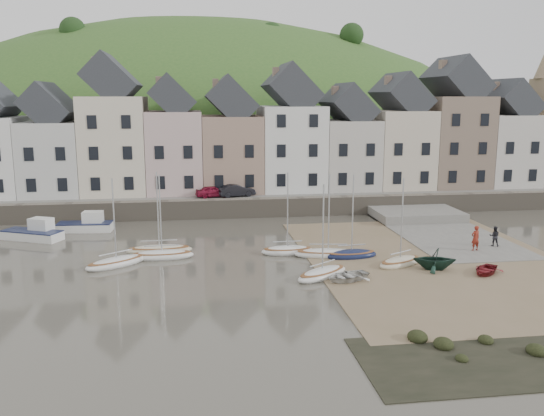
{
  "coord_description": "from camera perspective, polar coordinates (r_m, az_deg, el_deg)",
  "views": [
    {
      "loc": [
        -5.99,
        -37.01,
        11.52
      ],
      "look_at": [
        0.0,
        6.0,
        3.0
      ],
      "focal_mm": 37.67,
      "sensor_mm": 36.0,
      "label": 1
    }
  ],
  "objects": [
    {
      "name": "sailboat_4",
      "position": [
        41.92,
        5.63,
        -4.53
      ],
      "size": [
        5.15,
        2.23,
        6.32
      ],
      "color": "white",
      "rests_on": "ground"
    },
    {
      "name": "shore_rocks",
      "position": [
        28.66,
        21.66,
        -13.26
      ],
      "size": [
        14.0,
        6.0,
        0.63
      ],
      "color": "black",
      "rests_on": "ground"
    },
    {
      "name": "person_dark",
      "position": [
        47.36,
        21.34,
        -2.63
      ],
      "size": [
        0.94,
        0.85,
        1.57
      ],
      "primitive_type": "imported",
      "rotation": [
        0.0,
        0.0,
        2.72
      ],
      "color": "black",
      "rests_on": "slipway"
    },
    {
      "name": "seawall",
      "position": [
        55.37,
        -1.57,
        0.04
      ],
      "size": [
        70.0,
        1.2,
        1.8
      ],
      "primitive_type": "cube",
      "color": "slate",
      "rests_on": "ground"
    },
    {
      "name": "rowboat_red",
      "position": [
        40.21,
        20.57,
        -5.79
      ],
      "size": [
        3.14,
        3.13,
        0.54
      ],
      "primitive_type": "imported",
      "rotation": [
        0.0,
        0.0,
        -0.79
      ],
      "color": "maroon",
      "rests_on": "beach"
    },
    {
      "name": "sailboat_5",
      "position": [
        41.89,
        7.96,
        -4.59
      ],
      "size": [
        3.92,
        1.83,
        6.32
      ],
      "color": "#141C3F",
      "rests_on": "ground"
    },
    {
      "name": "motorboat_2",
      "position": [
        52.14,
        -18.02,
        -1.56
      ],
      "size": [
        4.83,
        2.09,
        1.7
      ],
      "color": "white",
      "rests_on": "ground"
    },
    {
      "name": "motorboat_0",
      "position": [
        50.6,
        -22.67,
        -2.26
      ],
      "size": [
        5.28,
        3.68,
        1.7
      ],
      "color": "white",
      "rests_on": "ground"
    },
    {
      "name": "person_red",
      "position": [
        45.46,
        19.66,
        -2.85
      ],
      "size": [
        0.76,
        0.57,
        1.89
      ],
      "primitive_type": "imported",
      "rotation": [
        0.0,
        0.0,
        3.32
      ],
      "color": "maroon",
      "rests_on": "slipway"
    },
    {
      "name": "sailboat_6",
      "position": [
        37.28,
        5.05,
        -6.52
      ],
      "size": [
        4.37,
        3.69,
        6.32
      ],
      "color": "white",
      "rests_on": "ground"
    },
    {
      "name": "hillside",
      "position": [
        101.41,
        -7.06,
        -5.91
      ],
      "size": [
        134.4,
        84.0,
        84.0
      ],
      "color": "#345A24",
      "rests_on": "ground"
    },
    {
      "name": "rowboat_green",
      "position": [
        39.94,
        15.93,
        -4.91
      ],
      "size": [
        3.31,
        3.03,
        1.48
      ],
      "primitive_type": "imported",
      "rotation": [
        0.0,
        0.0,
        -1.82
      ],
      "color": "#152F24",
      "rests_on": "beach"
    },
    {
      "name": "car_left",
      "position": [
        57.31,
        -5.93,
        1.66
      ],
      "size": [
        3.58,
        1.89,
        1.16
      ],
      "primitive_type": "imported",
      "rotation": [
        0.0,
        0.0,
        1.73
      ],
      "color": "maroon",
      "rests_on": "quay_street"
    },
    {
      "name": "sailboat_2",
      "position": [
        43.6,
        -11.19,
        -4.08
      ],
      "size": [
        4.93,
        1.62,
        6.32
      ],
      "color": "beige",
      "rests_on": "ground"
    },
    {
      "name": "car_right",
      "position": [
        57.43,
        -3.57,
        1.76
      ],
      "size": [
        3.97,
        2.26,
        1.24
      ],
      "primitive_type": "imported",
      "rotation": [
        0.0,
        0.0,
        1.84
      ],
      "color": "black",
      "rests_on": "quay_street"
    },
    {
      "name": "sailboat_3",
      "position": [
        42.54,
        1.55,
        -4.24
      ],
      "size": [
        3.95,
        1.54,
        6.32
      ],
      "color": "white",
      "rests_on": "ground"
    },
    {
      "name": "sailboat_1",
      "position": [
        41.03,
        -15.29,
        -5.23
      ],
      "size": [
        4.6,
        3.9,
        6.32
      ],
      "color": "white",
      "rests_on": "ground"
    },
    {
      "name": "quay_land",
      "position": [
        70.1,
        -2.93,
        2.25
      ],
      "size": [
        90.0,
        30.0,
        1.5
      ],
      "primitive_type": "cube",
      "color": "#345A24",
      "rests_on": "ground"
    },
    {
      "name": "rowboat_white",
      "position": [
        36.62,
        7.53,
        -6.73
      ],
      "size": [
        3.52,
        3.06,
        0.61
      ],
      "primitive_type": "imported",
      "rotation": [
        0.0,
        0.0,
        -1.18
      ],
      "color": "silver",
      "rests_on": "beach"
    },
    {
      "name": "quay_street",
      "position": [
        58.68,
        -1.95,
        1.31
      ],
      "size": [
        70.0,
        7.0,
        0.1
      ],
      "primitive_type": "cube",
      "color": "slate",
      "rests_on": "quay_land"
    },
    {
      "name": "ground",
      "position": [
        39.22,
        1.21,
        -5.98
      ],
      "size": [
        160.0,
        160.0,
        0.0
      ],
      "primitive_type": "plane",
      "color": "#413D33",
      "rests_on": "ground"
    },
    {
      "name": "sailboat_7",
      "position": [
        40.61,
        12.68,
        -5.27
      ],
      "size": [
        4.04,
        3.13,
        6.32
      ],
      "color": "beige",
      "rests_on": "ground"
    },
    {
      "name": "slipway",
      "position": [
        50.97,
        16.64,
        -2.37
      ],
      "size": [
        8.0,
        18.0,
        0.12
      ],
      "primitive_type": "cube",
      "color": "slate",
      "rests_on": "ground"
    },
    {
      "name": "sailboat_0",
      "position": [
        42.1,
        -10.94,
        -4.62
      ],
      "size": [
        4.61,
        1.62,
        6.32
      ],
      "color": "white",
      "rests_on": "ground"
    },
    {
      "name": "townhouse_terrace",
      "position": [
        61.65,
        -0.69,
        7.2
      ],
      "size": [
        61.05,
        8.0,
        13.93
      ],
      "color": "silver",
      "rests_on": "quay_land"
    },
    {
      "name": "beach",
      "position": [
        42.31,
        16.15,
        -5.11
      ],
      "size": [
        18.0,
        26.0,
        0.06
      ],
      "primitive_type": "cube",
      "color": "#766447",
      "rests_on": "ground"
    }
  ]
}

